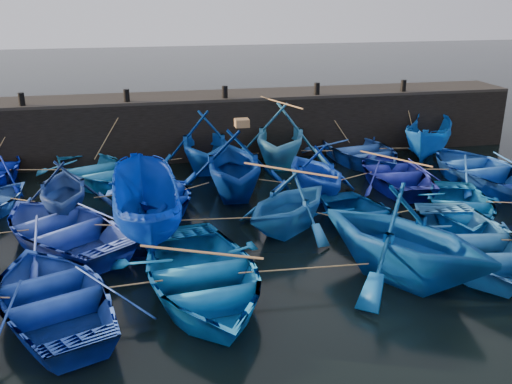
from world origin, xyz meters
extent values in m
plane|color=black|center=(0.00, 0.00, 0.00)|extent=(120.00, 120.00, 0.00)
cube|color=black|center=(0.00, 10.50, 1.25)|extent=(26.00, 2.50, 2.50)
cube|color=black|center=(0.00, 10.50, 2.56)|extent=(26.00, 2.50, 0.12)
cylinder|color=black|center=(-8.00, 9.60, 2.87)|extent=(0.24, 0.24, 0.50)
cylinder|color=black|center=(-4.00, 9.60, 2.87)|extent=(0.24, 0.24, 0.50)
cylinder|color=black|center=(0.00, 9.60, 2.87)|extent=(0.24, 0.24, 0.50)
cylinder|color=black|center=(4.00, 9.60, 2.87)|extent=(0.24, 0.24, 0.50)
cylinder|color=black|center=(8.00, 9.60, 2.87)|extent=(0.24, 0.24, 0.50)
imported|color=#1C6CB0|center=(-5.41, 7.45, 0.50)|extent=(5.07, 5.81, 1.01)
imported|color=#083D94|center=(-1.11, 8.08, 1.20)|extent=(4.18, 4.78, 2.41)
imported|color=#3480C6|center=(2.06, 8.20, 1.29)|extent=(5.53, 5.97, 2.58)
imported|color=#224B9F|center=(5.40, 7.85, 0.54)|extent=(4.57, 5.80, 1.09)
imported|color=#0A4EAB|center=(8.45, 7.69, 0.89)|extent=(4.13, 4.71, 1.78)
imported|color=navy|center=(-6.08, 4.14, 0.96)|extent=(3.44, 3.90, 1.93)
imported|color=#0930BD|center=(-3.10, 4.34, 0.46)|extent=(3.89, 4.89, 0.91)
imported|color=navy|center=(-0.44, 4.88, 1.24)|extent=(4.42, 5.02, 2.49)
imported|color=blue|center=(2.35, 4.21, 0.97)|extent=(3.67, 4.10, 1.94)
imported|color=navy|center=(5.61, 4.87, 0.49)|extent=(3.58, 4.87, 0.98)
imported|color=blue|center=(8.89, 4.51, 0.56)|extent=(4.42, 5.78, 1.12)
imported|color=#2A45B8|center=(-5.92, 1.83, 0.55)|extent=(6.19, 6.54, 1.10)
imported|color=#00278C|center=(-3.57, 1.67, 1.00)|extent=(2.14, 5.24, 2.00)
imported|color=#1659A5|center=(0.62, 1.42, 0.97)|extent=(4.85, 4.78, 1.93)
imported|color=navy|center=(2.92, 0.91, 0.44)|extent=(3.58, 4.60, 0.87)
imported|color=#0B5899|center=(6.17, 1.21, 0.46)|extent=(4.58, 5.26, 0.91)
imported|color=#1538A0|center=(-5.71, -2.01, 0.52)|extent=(5.14, 5.97, 1.04)
imported|color=#0C5FB0|center=(-2.37, -1.90, 0.58)|extent=(4.59, 6.00, 1.16)
imported|color=navy|center=(2.64, -2.07, 1.25)|extent=(6.07, 6.24, 2.50)
imported|color=#2365B0|center=(4.92, -1.47, 0.55)|extent=(4.61, 5.87, 1.11)
cube|color=brown|center=(-0.14, 4.88, 2.62)|extent=(0.47, 0.43, 0.27)
cylinder|color=tan|center=(-7.38, 7.66, 0.55)|extent=(2.13, 0.46, 0.04)
cylinder|color=tan|center=(-3.26, 7.76, 0.55)|extent=(2.51, 0.66, 0.04)
cylinder|color=tan|center=(0.47, 8.14, 0.55)|extent=(1.37, 0.15, 0.04)
cylinder|color=tan|center=(3.73, 8.02, 0.55)|extent=(1.55, 0.38, 0.04)
cylinder|color=tan|center=(6.93, 7.77, 0.55)|extent=(1.25, 0.20, 0.04)
cylinder|color=tan|center=(-7.40, 4.38, 0.55)|extent=(0.85, 0.52, 0.04)
cylinder|color=tan|center=(-4.59, 4.24, 0.55)|extent=(1.19, 0.24, 0.04)
cylinder|color=tan|center=(-1.77, 4.61, 0.55)|extent=(0.88, 0.57, 0.04)
cylinder|color=tan|center=(0.95, 4.55, 0.55)|extent=(1.01, 0.70, 0.04)
cylinder|color=tan|center=(3.98, 4.54, 0.55)|extent=(1.47, 0.70, 0.04)
cylinder|color=tan|center=(7.25, 4.69, 0.55)|extent=(1.49, 0.40, 0.04)
cylinder|color=tan|center=(-7.42, 1.77, 0.55)|extent=(1.21, 0.15, 0.04)
cylinder|color=tan|center=(-4.74, 1.75, 0.55)|extent=(0.56, 0.19, 0.04)
cylinder|color=tan|center=(-1.47, 1.55, 0.55)|extent=(2.40, 0.28, 0.04)
cylinder|color=tan|center=(1.77, 1.17, 0.55)|extent=(0.52, 0.54, 0.04)
cylinder|color=tan|center=(4.55, 1.06, 0.55)|extent=(1.46, 0.34, 0.04)
cylinder|color=tan|center=(7.76, 1.00, 0.55)|extent=(1.39, 0.46, 0.04)
cylinder|color=tan|center=(-4.04, -1.96, 0.55)|extent=(1.54, 0.14, 0.04)
cylinder|color=tan|center=(0.13, -1.99, 0.55)|extent=(3.22, 0.21, 0.04)
cylinder|color=tan|center=(3.78, -1.77, 0.55)|extent=(0.50, 0.62, 0.04)
cylinder|color=tan|center=(-8.67, 9.29, 1.58)|extent=(1.38, 0.47, 2.09)
cylinder|color=tan|center=(-4.71, 9.08, 1.58)|extent=(1.46, 0.90, 2.09)
cylinder|color=tan|center=(-0.56, 9.39, 1.58)|extent=(1.15, 0.26, 2.09)
cylinder|color=tan|center=(3.03, 9.45, 1.58)|extent=(1.97, 0.14, 2.09)
cylinder|color=tan|center=(4.70, 9.28, 1.58)|extent=(1.44, 0.49, 2.09)
cylinder|color=tan|center=(8.23, 9.20, 1.58)|extent=(0.50, 0.66, 2.08)
cylinder|color=#99724C|center=(2.06, 8.20, 2.61)|extent=(1.08, 2.84, 0.06)
cylinder|color=#99724C|center=(5.61, 4.87, 1.01)|extent=(1.77, 2.49, 0.06)
cylinder|color=#99724C|center=(0.62, 1.42, 1.96)|extent=(2.34, 1.97, 0.06)
cylinder|color=#99724C|center=(-2.37, -1.90, 1.19)|extent=(2.74, 1.32, 0.06)
camera|label=1|loc=(-3.54, -13.87, 6.98)|focal=40.00mm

